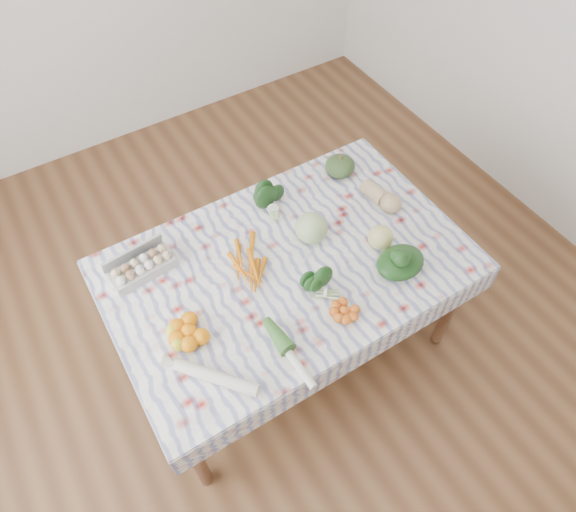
% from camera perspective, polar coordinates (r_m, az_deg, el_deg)
% --- Properties ---
extents(ground, '(4.50, 4.50, 0.00)m').
position_cam_1_polar(ground, '(3.03, 0.00, -9.41)').
color(ground, brown).
rests_on(ground, ground).
extents(dining_table, '(1.60, 1.00, 0.75)m').
position_cam_1_polar(dining_table, '(2.45, 0.00, -2.00)').
color(dining_table, brown).
rests_on(dining_table, ground).
extents(tablecloth, '(1.66, 1.06, 0.01)m').
position_cam_1_polar(tablecloth, '(2.38, 0.00, -0.93)').
color(tablecloth, white).
rests_on(tablecloth, dining_table).
extents(egg_carton, '(0.31, 0.15, 0.08)m').
position_cam_1_polar(egg_carton, '(2.41, -15.79, -1.30)').
color(egg_carton, '#B1B0AB').
rests_on(egg_carton, tablecloth).
extents(carrot_bunch, '(0.28, 0.27, 0.04)m').
position_cam_1_polar(carrot_bunch, '(2.36, -4.48, -0.89)').
color(carrot_bunch, orange).
rests_on(carrot_bunch, tablecloth).
extents(kale_bunch, '(0.19, 0.17, 0.13)m').
position_cam_1_polar(kale_bunch, '(2.56, -1.93, 6.51)').
color(kale_bunch, '#183A15').
rests_on(kale_bunch, tablecloth).
extents(kabocha_squash, '(0.20, 0.20, 0.10)m').
position_cam_1_polar(kabocha_squash, '(2.75, 5.80, 9.93)').
color(kabocha_squash, '#344E24').
rests_on(kabocha_squash, tablecloth).
extents(cabbage, '(0.19, 0.19, 0.15)m').
position_cam_1_polar(cabbage, '(2.41, 2.61, 3.11)').
color(cabbage, '#A4BF7B').
rests_on(cabbage, tablecloth).
extents(butternut_squash, '(0.14, 0.24, 0.10)m').
position_cam_1_polar(butternut_squash, '(2.63, 10.40, 6.61)').
color(butternut_squash, tan).
rests_on(butternut_squash, tablecloth).
extents(orange_cluster, '(0.24, 0.24, 0.08)m').
position_cam_1_polar(orange_cluster, '(2.18, -10.92, -8.23)').
color(orange_cluster, orange).
rests_on(orange_cluster, tablecloth).
extents(broccoli, '(0.18, 0.18, 0.09)m').
position_cam_1_polar(broccoli, '(2.25, 3.13, -3.61)').
color(broccoli, '#184316').
rests_on(broccoli, tablecloth).
extents(mandarin_cluster, '(0.20, 0.20, 0.05)m').
position_cam_1_polar(mandarin_cluster, '(2.23, 6.31, -6.00)').
color(mandarin_cluster, orange).
rests_on(mandarin_cluster, tablecloth).
extents(grapefruit, '(0.13, 0.13, 0.12)m').
position_cam_1_polar(grapefruit, '(2.44, 10.24, 2.06)').
color(grapefruit, '#CFC66E').
rests_on(grapefruit, tablecloth).
extents(spinach_bag, '(0.27, 0.24, 0.10)m').
position_cam_1_polar(spinach_bag, '(2.37, 12.35, -0.70)').
color(spinach_bag, black).
rests_on(spinach_bag, tablecloth).
extents(daikon, '(0.28, 0.32, 0.05)m').
position_cam_1_polar(daikon, '(2.09, -7.98, -13.20)').
color(daikon, silver).
rests_on(daikon, tablecloth).
extents(leek, '(0.05, 0.34, 0.04)m').
position_cam_1_polar(leek, '(2.12, 0.20, -10.86)').
color(leek, silver).
rests_on(leek, tablecloth).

